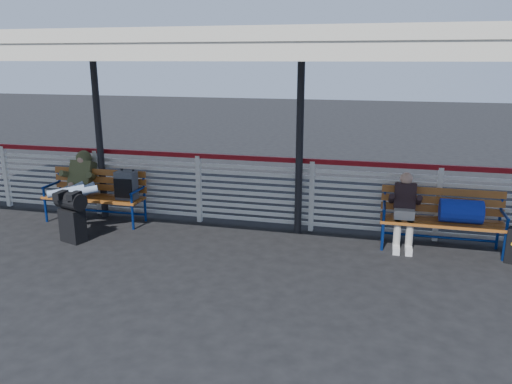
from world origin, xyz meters
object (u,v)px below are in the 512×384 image
(bench_right, at_px, (452,213))
(companion_person, at_px, (404,210))
(bench_left, at_px, (107,189))
(traveler_man, at_px, (76,187))
(luggage_stack, at_px, (72,215))

(bench_right, distance_m, companion_person, 0.68)
(bench_left, xyz_separation_m, traveler_man, (-0.37, -0.34, 0.09))
(luggage_stack, xyz_separation_m, bench_left, (0.03, 1.03, 0.17))
(companion_person, bearing_deg, luggage_stack, -168.29)
(traveler_man, distance_m, companion_person, 5.44)
(bench_left, height_order, companion_person, companion_person)
(bench_left, bearing_deg, companion_person, 0.28)
(luggage_stack, bearing_deg, traveler_man, 135.21)
(luggage_stack, distance_m, bench_left, 1.04)
(bench_right, bearing_deg, companion_person, -179.59)
(bench_right, bearing_deg, traveler_man, -176.52)
(bench_left, bearing_deg, bench_right, 0.30)
(bench_left, relative_size, bench_right, 1.00)
(luggage_stack, height_order, companion_person, companion_person)
(luggage_stack, relative_size, bench_left, 0.45)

